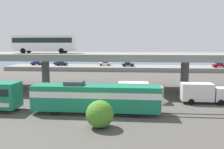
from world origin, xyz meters
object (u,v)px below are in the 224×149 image
at_px(parked_car_2, 37,63).
at_px(parked_car_3, 62,63).
at_px(service_truck_east, 139,91).
at_px(parked_car_1, 128,64).
at_px(parked_car_4, 105,63).
at_px(parked_car_0, 59,63).
at_px(parked_car_5, 220,65).
at_px(transit_bus_on_overpass, 44,42).
at_px(service_truck_west, 203,93).
at_px(train_locomotive, 102,97).

distance_m(parked_car_2, parked_car_3, 9.41).
bearing_deg(service_truck_east, parked_car_1, 93.54).
relative_size(parked_car_2, parked_car_4, 0.95).
distance_m(parked_car_0, parked_car_3, 3.09).
distance_m(parked_car_0, parked_car_4, 16.90).
relative_size(parked_car_1, parked_car_3, 1.01).
xyz_separation_m(parked_car_3, parked_car_5, (52.99, -1.86, 0.00)).
height_order(parked_car_1, parked_car_5, same).
height_order(parked_car_0, parked_car_2, same).
height_order(parked_car_0, parked_car_5, same).
distance_m(parked_car_3, parked_car_5, 53.02).
bearing_deg(service_truck_east, parked_car_5, 57.45).
relative_size(service_truck_east, parked_car_5, 1.47).
xyz_separation_m(transit_bus_on_overpass, service_truck_west, (27.51, -8.16, -7.55)).
xyz_separation_m(transit_bus_on_overpass, parked_car_2, (-17.42, 36.81, -7.02)).
bearing_deg(parked_car_3, service_truck_west, -51.13).
bearing_deg(transit_bus_on_overpass, parked_car_2, 115.32).
distance_m(service_truck_east, parked_car_0, 54.30).
distance_m(parked_car_4, parked_car_5, 37.87).
xyz_separation_m(parked_car_0, parked_car_1, (24.97, -4.06, -0.00)).
height_order(transit_bus_on_overpass, parked_car_2, transit_bus_on_overpass).
relative_size(service_truck_east, parked_car_0, 1.67).
height_order(parked_car_1, parked_car_3, same).
xyz_separation_m(parked_car_0, parked_car_3, (1.59, -2.65, -0.00)).
relative_size(transit_bus_on_overpass, service_truck_west, 1.76).
bearing_deg(parked_car_3, parked_car_2, 174.75).
xyz_separation_m(service_truck_east, parked_car_5, (26.97, 42.25, 0.54)).
bearing_deg(parked_car_4, parked_car_1, 160.55).
relative_size(service_truck_east, parked_car_1, 1.68).
distance_m(transit_bus_on_overpass, parked_car_4, 38.73).
bearing_deg(parked_car_4, parked_car_5, 174.99).
height_order(train_locomotive, service_truck_west, train_locomotive).
xyz_separation_m(parked_car_2, parked_car_4, (24.64, 0.59, 0.00)).
bearing_deg(service_truck_west, parked_car_3, 128.87).
bearing_deg(parked_car_0, parked_car_3, -58.93).
bearing_deg(parked_car_3, parked_car_0, 121.07).
bearing_deg(parked_car_1, parked_car_5, -0.86).
distance_m(transit_bus_on_overpass, parked_car_3, 37.50).
bearing_deg(transit_bus_on_overpass, parked_car_0, 104.02).
relative_size(train_locomotive, parked_car_0, 4.26).
distance_m(train_locomotive, service_truck_west, 15.86).
bearing_deg(train_locomotive, parked_car_5, 56.94).
xyz_separation_m(parked_car_1, parked_car_4, (-8.11, 2.86, 0.00)).
relative_size(parked_car_0, parked_car_5, 0.88).
bearing_deg(parked_car_0, parked_car_5, -4.72).
relative_size(service_truck_west, parked_car_2, 1.67).
bearing_deg(parked_car_3, transit_bus_on_overpass, -77.39).
height_order(parked_car_2, parked_car_5, same).
xyz_separation_m(service_truck_west, parked_car_0, (-37.15, 46.75, 0.54)).
bearing_deg(train_locomotive, parked_car_4, 96.45).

